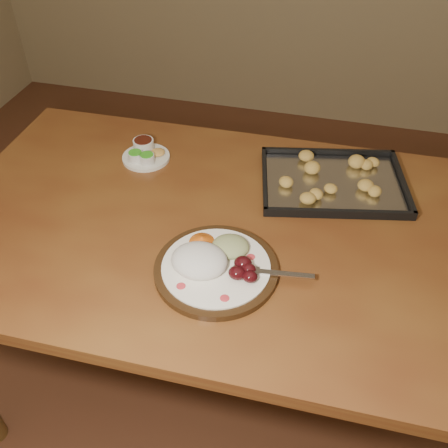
# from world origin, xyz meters

# --- Properties ---
(ground) EXTENTS (4.00, 4.00, 0.00)m
(ground) POSITION_xyz_m (0.00, 0.00, 0.00)
(ground) COLOR #552D1D
(ground) RESTS_ON ground
(dining_table) EXTENTS (1.51, 0.92, 0.75)m
(dining_table) POSITION_xyz_m (-0.09, 0.06, 0.65)
(dining_table) COLOR brown
(dining_table) RESTS_ON ground
(dinner_plate) EXTENTS (0.37, 0.29, 0.07)m
(dinner_plate) POSITION_xyz_m (-0.07, -0.11, 0.77)
(dinner_plate) COLOR black
(dinner_plate) RESTS_ON dining_table
(condiment_saucer) EXTENTS (0.14, 0.14, 0.05)m
(condiment_saucer) POSITION_xyz_m (-0.40, 0.29, 0.77)
(condiment_saucer) COLOR silver
(condiment_saucer) RESTS_ON dining_table
(baking_tray) EXTENTS (0.45, 0.37, 0.04)m
(baking_tray) POSITION_xyz_m (0.17, 0.30, 0.76)
(baking_tray) COLOR black
(baking_tray) RESTS_ON dining_table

